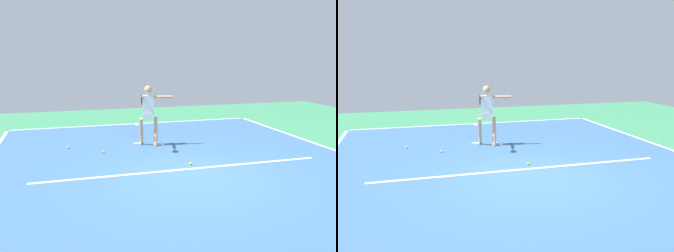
{
  "view_description": "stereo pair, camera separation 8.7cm",
  "coord_description": "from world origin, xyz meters",
  "views": [
    {
      "loc": [
        2.8,
        7.45,
        2.77
      ],
      "look_at": [
        0.15,
        -1.62,
        0.9
      ],
      "focal_mm": 39.02,
      "sensor_mm": 36.0,
      "label": 1
    },
    {
      "loc": [
        2.72,
        7.48,
        2.77
      ],
      "look_at": [
        0.15,
        -1.62,
        0.9
      ],
      "focal_mm": 39.02,
      "sensor_mm": 36.0,
      "label": 2
    }
  ],
  "objects": [
    {
      "name": "court_line_service",
      "position": [
        0.0,
        -0.62,
        0.0
      ],
      "size": [
        7.26,
        0.1,
        0.01
      ],
      "primitive_type": "cube",
      "color": "white",
      "rests_on": "ground_plane"
    },
    {
      "name": "court_surface",
      "position": [
        0.0,
        0.0,
        0.0
      ],
      "size": [
        9.68,
        13.74,
        0.0
      ],
      "primitive_type": "cube",
      "color": "#38608E",
      "rests_on": "ground_plane"
    },
    {
      "name": "court_line_baseline_near",
      "position": [
        0.0,
        -6.82,
        0.0
      ],
      "size": [
        9.68,
        0.1,
        0.01
      ],
      "primitive_type": "cube",
      "color": "white",
      "rests_on": "ground_plane"
    },
    {
      "name": "tennis_ball_by_baseline",
      "position": [
        2.71,
        -3.5,
        0.03
      ],
      "size": [
        0.07,
        0.07,
        0.07
      ],
      "primitive_type": "sphere",
      "color": "yellow",
      "rests_on": "ground_plane"
    },
    {
      "name": "court_line_centre_mark",
      "position": [
        0.0,
        -6.62,
        0.0
      ],
      "size": [
        0.1,
        0.3,
        0.01
      ],
      "primitive_type": "cube",
      "color": "white",
      "rests_on": "ground_plane"
    },
    {
      "name": "ground_plane",
      "position": [
        0.0,
        0.0,
        0.0
      ],
      "size": [
        22.19,
        22.19,
        0.0
      ],
      "primitive_type": "plane",
      "color": "#388456"
    },
    {
      "name": "tennis_ball_near_service_line",
      "position": [
        -0.25,
        -0.94,
        0.03
      ],
      "size": [
        0.07,
        0.07,
        0.07
      ],
      "primitive_type": "sphere",
      "color": "#CCE033",
      "rests_on": "ground_plane"
    },
    {
      "name": "tennis_player",
      "position": [
        0.3,
        -3.21,
        1.07
      ],
      "size": [
        1.2,
        1.25,
        1.86
      ],
      "rotation": [
        0.0,
        0.0,
        -0.24
      ],
      "color": "tan",
      "rests_on": "ground_plane"
    },
    {
      "name": "tennis_ball_by_sideline",
      "position": [
        1.75,
        -2.73,
        0.03
      ],
      "size": [
        0.07,
        0.07,
        0.07
      ],
      "primitive_type": "sphere",
      "color": "yellow",
      "rests_on": "ground_plane"
    }
  ]
}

